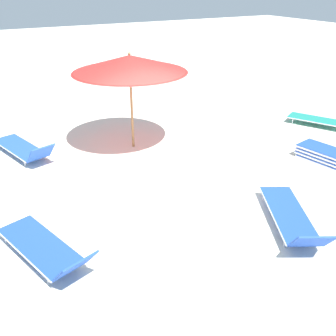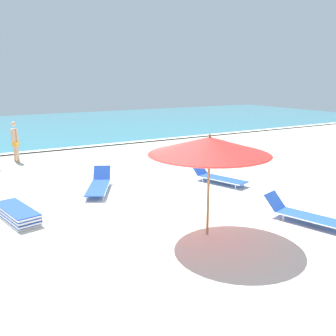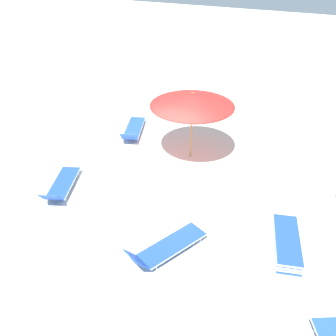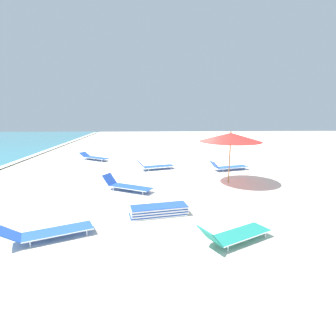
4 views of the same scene
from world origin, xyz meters
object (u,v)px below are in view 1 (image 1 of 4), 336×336
beach_umbrella (130,64)px  sun_lounger_near_water_right (326,120)px  sun_lounger_mid_beach_pair_a (24,148)px  sun_lounger_near_water_left (46,249)px  sun_lounger_under_umbrella (292,218)px

beach_umbrella → sun_lounger_near_water_right: (-5.58, 1.39, -1.91)m
sun_lounger_near_water_right → sun_lounger_mid_beach_pair_a: (8.19, -2.11, -0.00)m
beach_umbrella → sun_lounger_near_water_left: (2.97, 3.43, -1.91)m
sun_lounger_near_water_left → sun_lounger_mid_beach_pair_a: (-0.36, -4.15, -0.00)m
sun_lounger_near_water_left → sun_lounger_near_water_right: size_ratio=1.03×
sun_lounger_under_umbrella → sun_lounger_mid_beach_pair_a: size_ratio=0.95×
beach_umbrella → sun_lounger_mid_beach_pair_a: bearing=-15.4°
sun_lounger_mid_beach_pair_a → sun_lounger_near_water_left: bearing=68.4°
beach_umbrella → sun_lounger_near_water_left: beach_umbrella is taller
beach_umbrella → sun_lounger_mid_beach_pair_a: size_ratio=1.19×
sun_lounger_under_umbrella → sun_lounger_near_water_left: size_ratio=1.02×
sun_lounger_under_umbrella → sun_lounger_near_water_right: sun_lounger_under_umbrella is taller
beach_umbrella → sun_lounger_mid_beach_pair_a: 3.31m
sun_lounger_under_umbrella → beach_umbrella: bearing=-50.2°
sun_lounger_near_water_right → sun_lounger_near_water_left: bearing=-15.0°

